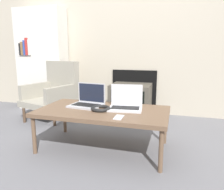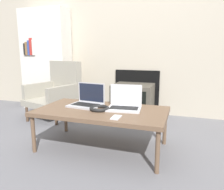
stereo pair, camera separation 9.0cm
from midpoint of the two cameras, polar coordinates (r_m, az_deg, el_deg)
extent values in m
plane|color=slate|center=(1.94, -4.23, -16.70)|extent=(14.00, 14.00, 0.00)
cube|color=#B7AD99|center=(3.30, 7.12, 17.98)|extent=(7.00, 0.06, 2.60)
cube|color=black|center=(3.29, 7.28, 0.86)|extent=(0.66, 0.03, 0.64)
cube|color=brown|center=(2.04, -1.45, -4.29)|extent=(1.20, 0.64, 0.04)
cylinder|color=brown|center=(2.12, -18.69, -9.67)|extent=(0.04, 0.04, 0.35)
cylinder|color=brown|center=(1.73, 13.32, -14.30)|extent=(0.04, 0.04, 0.35)
cylinder|color=brown|center=(2.57, -11.04, -5.63)|extent=(0.04, 0.04, 0.35)
cylinder|color=brown|center=(2.25, 14.77, -8.23)|extent=(0.04, 0.04, 0.35)
cube|color=#B2B2B7|center=(2.16, -5.78, -2.71)|extent=(0.33, 0.28, 0.02)
cube|color=black|center=(2.16, -5.78, -2.48)|extent=(0.27, 0.16, 0.00)
cube|color=#B2B2B7|center=(2.24, -4.26, 0.65)|extent=(0.30, 0.04, 0.20)
cube|color=black|center=(2.24, -4.31, 0.63)|extent=(0.28, 0.04, 0.18)
cube|color=silver|center=(2.04, 4.43, -3.59)|extent=(0.33, 0.28, 0.02)
cube|color=black|center=(2.03, 4.43, -3.35)|extent=(0.27, 0.16, 0.00)
cube|color=silver|center=(2.13, 4.91, 0.06)|extent=(0.30, 0.04, 0.20)
cube|color=white|center=(2.12, 4.88, 0.03)|extent=(0.28, 0.04, 0.18)
torus|color=black|center=(2.01, -2.01, -3.51)|extent=(0.18, 0.18, 0.03)
cube|color=silver|center=(1.78, 2.55, -5.87)|extent=(0.07, 0.12, 0.01)
cube|color=#4C473D|center=(3.08, 6.34, -1.51)|extent=(0.54, 0.46, 0.47)
cube|color=black|center=(2.86, 5.32, -2.49)|extent=(0.44, 0.01, 0.36)
cube|color=gray|center=(3.13, -14.51, -1.60)|extent=(0.69, 0.75, 0.08)
cube|color=gray|center=(3.25, -11.28, 4.27)|extent=(0.55, 0.24, 0.51)
cube|color=gray|center=(3.29, -17.41, 1.34)|extent=(0.21, 0.56, 0.20)
cube|color=gray|center=(2.92, -11.52, 0.45)|extent=(0.21, 0.56, 0.20)
cylinder|color=#4C3828|center=(3.09, -20.53, -4.75)|extent=(0.04, 0.04, 0.19)
cylinder|color=#4C3828|center=(2.83, -13.50, -5.75)|extent=(0.04, 0.04, 0.19)
cylinder|color=#4C3828|center=(3.49, -15.10, -2.60)|extent=(0.04, 0.04, 0.19)
cylinder|color=#4C3828|center=(3.27, -8.61, -3.26)|extent=(0.04, 0.04, 0.19)
cube|color=silver|center=(3.66, -16.09, 8.79)|extent=(0.76, 0.30, 1.56)
cube|color=black|center=(3.70, -21.24, 11.09)|extent=(0.03, 0.02, 0.18)
cube|color=brown|center=(3.67, -20.78, 11.28)|extent=(0.04, 0.02, 0.20)
cube|color=#2D479E|center=(3.65, -20.29, 11.49)|extent=(0.03, 0.02, 0.22)
cube|color=#B22D28|center=(3.62, -19.76, 11.81)|extent=(0.04, 0.02, 0.26)
cube|color=silver|center=(3.59, -19.16, 11.65)|extent=(0.04, 0.02, 0.23)
camera|label=1|loc=(0.05, -88.87, 0.23)|focal=35.00mm
camera|label=2|loc=(0.05, 91.13, -0.23)|focal=35.00mm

